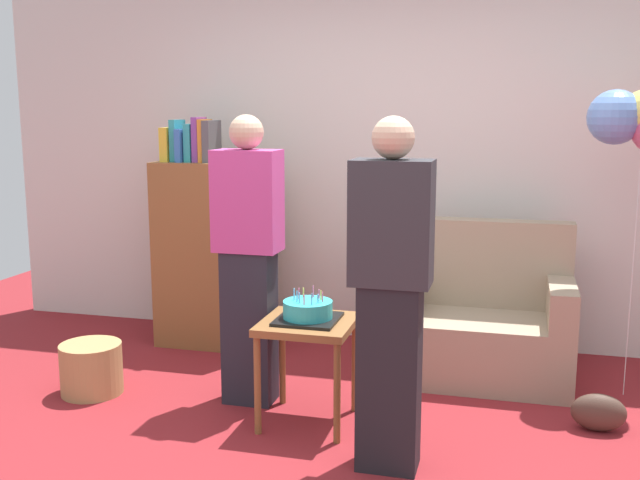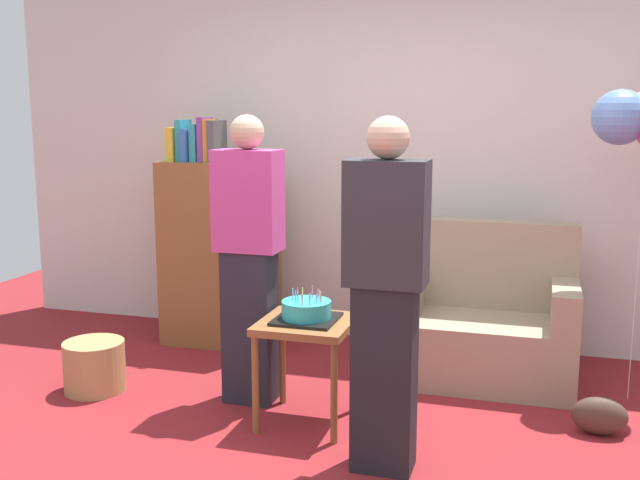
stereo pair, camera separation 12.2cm
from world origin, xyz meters
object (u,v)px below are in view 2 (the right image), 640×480
bookshelf (219,249)px  side_table (306,336)px  handbag (599,416)px  couch (484,324)px  birthday_cake (306,311)px  person_holding_cake (386,295)px  wicker_basket (94,366)px  person_blowing_candles (249,259)px

bookshelf → side_table: (1.01, -1.12, -0.21)m
side_table → handbag: bearing=10.5°
couch → birthday_cake: (-0.85, -0.97, 0.27)m
birthday_cake → person_holding_cake: bearing=-38.1°
bookshelf → handbag: bookshelf is taller
side_table → birthday_cake: bearing=16.1°
side_table → wicker_basket: bearing=177.1°
couch → birthday_cake: 1.32m
person_holding_cake → handbag: (1.00, 0.67, -0.73)m
person_blowing_candles → bookshelf: bearing=102.1°
birthday_cake → person_blowing_candles: 0.50m
person_blowing_candles → person_holding_cake: (0.90, -0.59, 0.00)m
side_table → birthday_cake: (0.00, 0.00, 0.13)m
handbag → bookshelf: bearing=161.4°
couch → person_blowing_candles: (-1.25, -0.77, 0.49)m
person_holding_cake → handbag: 1.41m
couch → side_table: 1.30m
side_table → person_holding_cake: (0.50, -0.39, 0.35)m
side_table → person_holding_cake: size_ratio=0.35×
bookshelf → wicker_basket: size_ratio=4.46×
person_blowing_candles → person_holding_cake: same height
side_table → person_holding_cake: person_holding_cake is taller
birthday_cake → person_blowing_candles: (-0.40, 0.20, 0.22)m
person_blowing_candles → birthday_cake: bearing=-47.6°
side_table → person_blowing_candles: person_blowing_candles is taller
side_table → person_blowing_candles: size_ratio=0.35×
person_holding_cake → birthday_cake: bearing=-30.9°
wicker_basket → bookshelf: bearing=72.0°
bookshelf → birthday_cake: bearing=-48.1°
bookshelf → side_table: 1.52m
couch → birthday_cake: bearing=-131.2°
side_table → person_blowing_candles: (-0.40, 0.20, 0.35)m
handbag → person_blowing_candles: bearing=-177.6°
person_holding_cake → handbag: person_holding_cake is taller
couch → person_blowing_candles: size_ratio=0.67×
side_table → wicker_basket: side_table is taller
bookshelf → handbag: bearing=-18.6°
couch → handbag: size_ratio=3.93×
couch → bookshelf: bookshelf is taller
bookshelf → handbag: 2.70m
couch → person_blowing_candles: person_blowing_candles is taller
person_holding_cake → handbag: bearing=-138.9°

